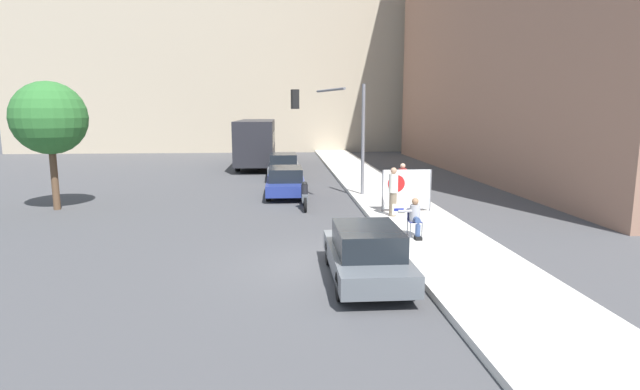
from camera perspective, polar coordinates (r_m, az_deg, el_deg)
ground_plane at (r=13.34m, az=1.66°, el=-8.19°), size 160.00×160.00×0.00m
sidewalk_curb at (r=28.33m, az=5.52°, el=1.46°), size 3.18×90.00×0.18m
seated_protester at (r=15.81m, az=10.78°, el=-2.39°), size 0.94×0.77×1.22m
jogger_on_sidewalk at (r=18.77m, az=8.36°, el=0.43°), size 0.34×0.34×1.83m
pedestrian_behind at (r=21.14m, az=9.39°, el=1.29°), size 0.34×0.34×1.75m
protest_banner at (r=19.78m, az=9.83°, el=0.66°), size 1.96×0.06×1.64m
traffic_light_pole at (r=22.90m, az=1.92°, el=8.63°), size 3.44×3.21×5.12m
parked_car_curbside at (r=12.14m, az=5.32°, el=-6.65°), size 1.71×4.18×1.36m
car_on_road_nearest at (r=24.19m, az=-3.95°, el=1.56°), size 1.82×4.65×1.40m
car_on_road_midblock at (r=30.45m, az=-4.20°, el=3.31°), size 1.83×4.65×1.53m
city_bus_on_road at (r=37.58m, az=-7.27°, el=6.26°), size 2.58×10.93×3.39m
motorcycle_on_road at (r=20.91m, az=-1.78°, el=-0.20°), size 0.28×2.05×1.17m
street_tree_near_curb at (r=23.23m, az=-28.54°, el=7.70°), size 2.96×2.96×5.27m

